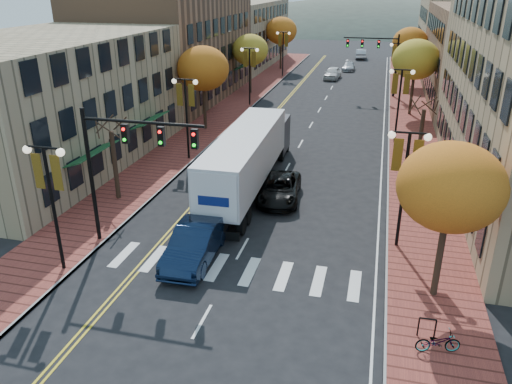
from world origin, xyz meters
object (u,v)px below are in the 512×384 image
Objects in this scene: black_suv at (280,189)px; semi_truck at (250,153)px; bicycle at (438,342)px; navy_sedan at (195,243)px.

semi_truck is at bearing 140.20° from black_suv.
black_suv is 14.73m from bicycle.
navy_sedan is 1.03× the size of black_suv.
navy_sedan reaches higher than bicycle.
semi_truck is 3.00× the size of navy_sedan.
bicycle is at bearing -53.80° from semi_truck.
navy_sedan reaches higher than black_suv.
semi_truck reaches higher than bicycle.
black_suv is 3.23× the size of bicycle.
bicycle is (10.75, -4.20, -0.31)m from navy_sedan.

